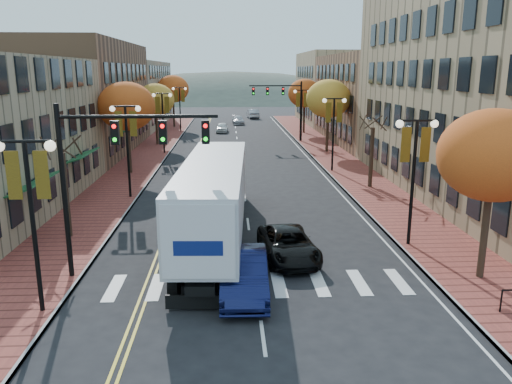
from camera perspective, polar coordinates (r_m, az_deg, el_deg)
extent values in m
plane|color=black|center=(18.11, 0.37, -13.16)|extent=(200.00, 200.00, 0.00)
cube|color=brown|center=(49.95, -12.34, 4.04)|extent=(4.00, 85.00, 0.15)
cube|color=brown|center=(50.30, 8.40, 4.28)|extent=(4.00, 85.00, 0.15)
cube|color=brown|center=(54.60, -20.50, 10.04)|extent=(12.00, 24.00, 11.00)
cube|color=#9E8966|center=(78.85, -15.11, 10.75)|extent=(12.00, 26.00, 9.50)
cube|color=brown|center=(61.39, 15.64, 10.24)|extent=(15.00, 24.00, 10.00)
cube|color=#9E8966|center=(82.51, 10.76, 11.61)|extent=(15.00, 20.00, 11.00)
cylinder|color=#382619|center=(26.11, -20.89, -0.35)|extent=(0.28, 0.28, 4.20)
cylinder|color=#382619|center=(41.30, -14.34, 5.51)|extent=(0.28, 0.28, 4.90)
ellipsoid|color=#DB5719|center=(41.01, -14.58, 9.46)|extent=(4.48, 4.48, 3.81)
cylinder|color=#382619|center=(56.99, -11.29, 7.64)|extent=(0.28, 0.28, 4.55)
ellipsoid|color=gold|center=(56.78, -11.42, 10.30)|extent=(4.16, 4.16, 3.54)
cylinder|color=#382619|center=(74.76, -9.39, 9.30)|extent=(0.28, 0.28, 5.04)
ellipsoid|color=#DB5719|center=(74.60, -9.48, 11.55)|extent=(4.61, 4.61, 3.92)
cylinder|color=#382619|center=(21.49, 24.77, -3.14)|extent=(0.28, 0.28, 4.55)
ellipsoid|color=#DB5719|center=(20.94, 25.50, 3.81)|extent=(4.16, 4.16, 3.54)
cylinder|color=#382619|center=(36.05, 13.04, 3.88)|extent=(0.28, 0.28, 4.20)
cylinder|color=#382619|center=(51.42, 8.17, 7.33)|extent=(0.28, 0.28, 4.90)
ellipsoid|color=gold|center=(51.19, 8.27, 10.52)|extent=(4.48, 4.48, 3.81)
cylinder|color=#382619|center=(67.12, 5.51, 8.81)|extent=(0.28, 0.28, 4.76)
ellipsoid|color=#DB5719|center=(66.94, 5.57, 11.18)|extent=(4.35, 4.35, 3.70)
cylinder|color=black|center=(18.15, -24.04, -4.13)|extent=(0.16, 0.16, 6.00)
cylinder|color=black|center=(17.53, -25.00, 5.27)|extent=(1.60, 0.10, 0.10)
sphere|color=#FFF2CC|center=(17.27, -22.47, 4.90)|extent=(0.36, 0.36, 0.36)
cube|color=#AB7F16|center=(17.87, -25.98, 1.71)|extent=(0.45, 0.03, 1.60)
cube|color=#AB7F16|center=(17.54, -23.27, 1.78)|extent=(0.45, 0.03, 1.60)
cylinder|color=black|center=(33.19, -14.43, 4.29)|extent=(0.16, 0.16, 6.00)
cylinder|color=black|center=(32.85, -14.75, 9.45)|extent=(1.60, 0.10, 0.10)
sphere|color=#FFF2CC|center=(33.03, -16.11, 9.13)|extent=(0.36, 0.36, 0.36)
sphere|color=#FFF2CC|center=(32.71, -13.34, 9.25)|extent=(0.36, 0.36, 0.36)
cube|color=#AB7F16|center=(33.04, -15.40, 7.51)|extent=(0.45, 0.03, 1.60)
cube|color=#AB7F16|center=(32.86, -13.85, 7.58)|extent=(0.45, 0.03, 1.60)
cylinder|color=black|center=(50.81, -10.56, 7.62)|extent=(0.16, 0.16, 6.00)
cylinder|color=black|center=(50.60, -10.71, 11.00)|extent=(1.60, 0.10, 0.10)
sphere|color=#FFF2CC|center=(50.71, -11.62, 10.79)|extent=(0.36, 0.36, 0.36)
sphere|color=#FFF2CC|center=(50.51, -9.79, 10.86)|extent=(0.36, 0.36, 0.36)
cube|color=#AB7F16|center=(50.72, -11.17, 9.74)|extent=(0.45, 0.03, 1.60)
cube|color=#AB7F16|center=(50.60, -10.14, 9.77)|extent=(0.45, 0.03, 1.60)
cylinder|color=black|center=(68.63, -8.67, 9.22)|extent=(0.16, 0.16, 6.00)
cylinder|color=black|center=(68.47, -8.76, 11.72)|extent=(1.60, 0.10, 0.10)
sphere|color=#FFF2CC|center=(68.56, -9.44, 11.57)|extent=(0.36, 0.36, 0.36)
sphere|color=#FFF2CC|center=(68.41, -8.08, 11.62)|extent=(0.36, 0.36, 0.36)
cube|color=#AB7F16|center=(68.56, -9.11, 10.79)|extent=(0.45, 0.03, 1.60)
cube|color=#AB7F16|center=(68.48, -8.35, 10.82)|extent=(0.45, 0.03, 1.60)
cylinder|color=black|center=(24.26, 17.45, 0.73)|extent=(0.16, 0.16, 6.00)
cylinder|color=black|center=(23.80, 17.97, 7.78)|extent=(1.60, 0.10, 0.10)
sphere|color=#FFF2CC|center=(23.55, 16.11, 7.48)|extent=(0.36, 0.36, 0.36)
sphere|color=#FFF2CC|center=(24.12, 19.73, 7.35)|extent=(0.36, 0.36, 0.36)
cube|color=#AB7F16|center=(23.77, 16.76, 5.18)|extent=(0.45, 0.03, 1.60)
cube|color=#AB7F16|center=(24.09, 18.78, 5.14)|extent=(0.45, 0.03, 1.60)
cylinder|color=black|center=(41.34, 8.81, 6.34)|extent=(0.16, 0.16, 6.00)
cylinder|color=black|center=(41.08, 8.96, 10.49)|extent=(1.60, 0.10, 0.10)
sphere|color=#FFF2CC|center=(40.93, 7.84, 10.31)|extent=(0.36, 0.36, 0.36)
sphere|color=#FFF2CC|center=(41.26, 10.06, 10.26)|extent=(0.36, 0.36, 0.36)
cube|color=#AB7F16|center=(41.06, 8.28, 8.98)|extent=(0.45, 0.03, 1.60)
cube|color=#AB7F16|center=(41.25, 9.52, 8.95)|extent=(0.45, 0.03, 1.60)
cylinder|color=black|center=(58.97, 5.22, 8.61)|extent=(0.16, 0.16, 6.00)
cylinder|color=black|center=(58.79, 5.29, 11.52)|extent=(1.60, 0.10, 0.10)
sphere|color=#FFF2CC|center=(58.68, 4.50, 11.39)|extent=(0.36, 0.36, 0.36)
sphere|color=#FFF2CC|center=(58.91, 6.07, 11.36)|extent=(0.36, 0.36, 0.36)
cube|color=#AB7F16|center=(58.77, 4.82, 10.46)|extent=(0.45, 0.03, 1.60)
cube|color=#AB7F16|center=(58.90, 5.70, 10.44)|extent=(0.45, 0.03, 1.60)
cylinder|color=black|center=(20.71, -21.05, -0.30)|extent=(0.20, 0.20, 7.00)
cylinder|color=black|center=(19.50, -13.31, 8.39)|extent=(6.00, 0.14, 0.14)
cube|color=black|center=(19.74, -15.81, 6.54)|extent=(0.30, 0.25, 0.90)
sphere|color=#FF0C0C|center=(19.58, -15.94, 7.22)|extent=(0.16, 0.16, 0.16)
cube|color=black|center=(19.43, -10.59, 6.72)|extent=(0.30, 0.25, 0.90)
sphere|color=#FF0C0C|center=(19.26, -10.67, 7.41)|extent=(0.16, 0.16, 0.16)
cube|color=black|center=(19.29, -5.78, 6.83)|extent=(0.30, 0.25, 0.90)
sphere|color=#FF0C0C|center=(19.12, -5.81, 7.53)|extent=(0.16, 0.16, 0.16)
cylinder|color=black|center=(58.92, 5.14, 9.09)|extent=(0.20, 0.20, 7.00)
cylinder|color=black|center=(58.40, 2.22, 12.04)|extent=(6.00, 0.14, 0.14)
cube|color=black|center=(58.51, 3.11, 11.45)|extent=(0.30, 0.25, 0.90)
sphere|color=#FF0C0C|center=(58.37, 3.13, 11.69)|extent=(0.16, 0.16, 0.16)
cube|color=black|center=(58.35, 1.32, 11.46)|extent=(0.30, 0.25, 0.90)
sphere|color=#FF0C0C|center=(58.20, 1.33, 11.70)|extent=(0.16, 0.16, 0.16)
cube|color=black|center=(58.24, -0.30, 11.46)|extent=(0.30, 0.25, 0.90)
sphere|color=#FF0C0C|center=(58.10, -0.30, 11.70)|extent=(0.16, 0.16, 0.16)
cube|color=black|center=(23.57, -4.77, -4.40)|extent=(1.69, 13.44, 0.36)
cube|color=silver|center=(23.08, -4.85, -0.14)|extent=(3.34, 13.53, 2.89)
cube|color=black|center=(31.32, -3.66, 1.73)|extent=(2.73, 3.22, 2.58)
cylinder|color=black|center=(18.85, -9.33, -10.49)|extent=(0.41, 1.05, 1.03)
cylinder|color=black|center=(18.64, -2.62, -10.61)|extent=(0.41, 1.05, 1.03)
cylinder|color=black|center=(19.97, -8.78, -9.05)|extent=(0.41, 1.05, 1.03)
cylinder|color=black|center=(19.77, -2.48, -9.13)|extent=(0.41, 1.05, 1.03)
cylinder|color=black|center=(30.48, -5.79, -0.94)|extent=(0.41, 1.05, 1.03)
cylinder|color=black|center=(30.35, -1.72, -0.94)|extent=(0.41, 1.05, 1.03)
cylinder|color=black|center=(32.67, -5.42, 0.07)|extent=(0.41, 1.05, 1.03)
cylinder|color=black|center=(32.55, -1.62, 0.07)|extent=(0.41, 1.05, 1.03)
imported|color=#0D1136|center=(18.91, -1.40, -9.26)|extent=(1.78, 4.92, 1.61)
imported|color=black|center=(22.34, 3.71, -5.99)|extent=(2.68, 5.00, 1.33)
imported|color=white|center=(68.59, -3.90, 7.36)|extent=(1.74, 3.87, 1.29)
imported|color=#A1A0A8|center=(79.02, -2.05, 8.21)|extent=(1.89, 4.38, 1.26)
imported|color=#A8A9B0|center=(88.87, -0.37, 8.94)|extent=(2.18, 5.00, 1.60)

